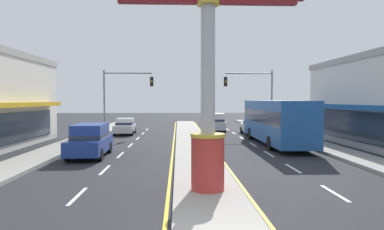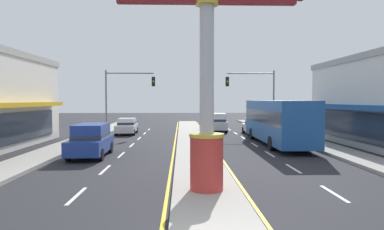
% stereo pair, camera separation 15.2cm
% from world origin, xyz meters
% --- Properties ---
extents(median_strip, '(2.42, 52.00, 0.14)m').
position_xyz_m(median_strip, '(0.00, 18.00, 0.07)').
color(median_strip, '#A39E93').
rests_on(median_strip, ground).
extents(sidewalk_left, '(2.24, 60.00, 0.18)m').
position_xyz_m(sidewalk_left, '(-8.93, 16.00, 0.09)').
color(sidewalk_left, '#9E9B93').
rests_on(sidewalk_left, ground).
extents(sidewalk_right, '(2.24, 60.00, 0.18)m').
position_xyz_m(sidewalk_right, '(8.93, 16.00, 0.09)').
color(sidewalk_right, '#9E9B93').
rests_on(sidewalk_right, ground).
extents(lane_markings, '(9.16, 52.00, 0.01)m').
position_xyz_m(lane_markings, '(0.00, 16.65, 0.00)').
color(lane_markings, silver).
rests_on(lane_markings, ground).
extents(district_sign, '(6.71, 1.23, 8.17)m').
position_xyz_m(district_sign, '(-0.00, 4.94, 4.45)').
color(district_sign, '#B7332D').
rests_on(district_sign, median_strip).
extents(traffic_light_left_side, '(4.86, 0.46, 6.20)m').
position_xyz_m(traffic_light_left_side, '(-6.45, 26.49, 4.25)').
color(traffic_light_left_side, slate).
rests_on(traffic_light_left_side, ground).
extents(traffic_light_right_side, '(4.86, 0.46, 6.20)m').
position_xyz_m(traffic_light_right_side, '(6.45, 26.36, 4.25)').
color(traffic_light_right_side, slate).
rests_on(traffic_light_right_side, ground).
extents(sedan_near_right_lane, '(1.94, 4.35, 1.53)m').
position_xyz_m(sedan_near_right_lane, '(-6.16, 26.17, 0.79)').
color(sedan_near_right_lane, silver).
rests_on(sedan_near_right_lane, ground).
extents(bus_far_right_lane, '(2.64, 11.22, 3.26)m').
position_xyz_m(bus_far_right_lane, '(6.16, 17.95, 1.87)').
color(bus_far_right_lane, '#1E5199').
rests_on(bus_far_right_lane, ground).
extents(sedan_near_left_lane, '(1.88, 4.32, 1.53)m').
position_xyz_m(sedan_near_left_lane, '(6.16, 25.51, 0.79)').
color(sedan_near_left_lane, silver).
rests_on(sedan_near_left_lane, ground).
extents(suv_mid_left_lane, '(2.06, 4.65, 1.90)m').
position_xyz_m(suv_mid_left_lane, '(-6.16, 13.04, 0.98)').
color(suv_mid_left_lane, navy).
rests_on(suv_mid_left_lane, ground).
extents(suv_far_left_oncoming, '(2.13, 4.68, 1.90)m').
position_xyz_m(suv_far_left_oncoming, '(2.86, 28.61, 0.98)').
color(suv_far_left_oncoming, silver).
rests_on(suv_far_left_oncoming, ground).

